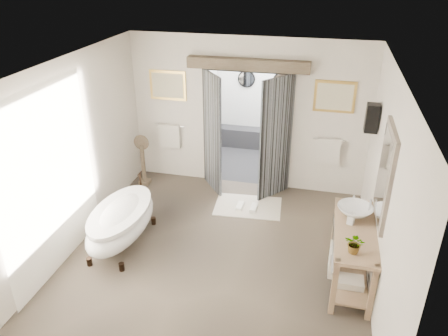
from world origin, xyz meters
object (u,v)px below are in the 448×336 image
at_px(vanity, 351,250).
at_px(basin, 355,211).
at_px(clawfoot_tub, 121,221).
at_px(rug, 248,206).

height_order(vanity, basin, basin).
height_order(clawfoot_tub, vanity, clawfoot_tub).
height_order(vanity, rug, vanity).
distance_m(clawfoot_tub, vanity, 3.47).
bearing_deg(vanity, basin, 88.34).
distance_m(clawfoot_tub, rug, 2.37).
xyz_separation_m(clawfoot_tub, basin, (3.48, 0.28, 0.51)).
distance_m(vanity, basin, 0.53).
height_order(clawfoot_tub, rug, clawfoot_tub).
relative_size(clawfoot_tub, vanity, 1.11).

